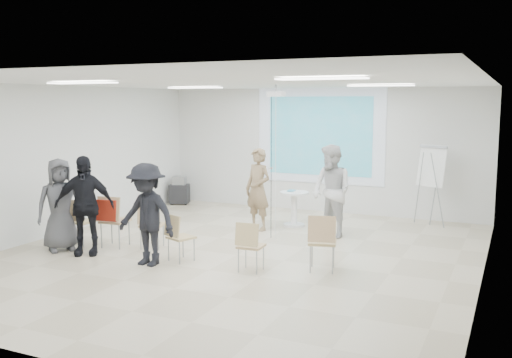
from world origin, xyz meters
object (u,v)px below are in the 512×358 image
at_px(audience_left, 84,198).
at_px(av_cart, 179,191).
at_px(player_left, 258,184).
at_px(chair_right_inner, 249,243).
at_px(laptop, 153,223).
at_px(chair_center, 178,234).
at_px(audience_outer, 60,199).
at_px(audience_mid, 147,208).
at_px(chair_left_mid, 113,217).
at_px(chair_right_far, 322,238).
at_px(pedestal_table, 294,207).
at_px(chair_left_inner, 151,221).
at_px(player_right, 332,186).
at_px(chair_far_left, 79,218).

relative_size(audience_left, av_cart, 2.75).
distance_m(player_left, av_cart, 3.75).
xyz_separation_m(chair_right_inner, laptop, (-2.28, 0.65, -0.02)).
distance_m(chair_center, audience_outer, 2.38).
xyz_separation_m(audience_mid, audience_outer, (-1.98, 0.13, -0.02)).
xyz_separation_m(audience_left, audience_mid, (1.38, -0.09, -0.05)).
height_order(chair_left_mid, audience_mid, audience_mid).
bearing_deg(chair_left_mid, chair_right_far, -6.36).
bearing_deg(pedestal_table, chair_left_inner, -120.17).
relative_size(chair_left_mid, audience_outer, 0.52).
relative_size(chair_left_mid, chair_center, 1.20).
bearing_deg(chair_left_inner, player_left, 46.57).
bearing_deg(laptop, chair_right_far, 160.42).
height_order(audience_mid, av_cart, audience_mid).
bearing_deg(chair_left_inner, pedestal_table, 42.86).
height_order(player_right, audience_left, player_right).
distance_m(chair_left_inner, chair_center, 1.04).
bearing_deg(audience_left, player_left, 29.53).
height_order(chair_center, audience_mid, audience_mid).
bearing_deg(audience_outer, pedestal_table, -2.72).
bearing_deg(chair_left_inner, chair_right_far, -18.01).
height_order(chair_left_inner, audience_left, audience_left).
bearing_deg(audience_mid, av_cart, 121.75).
height_order(player_right, audience_mid, player_right).
distance_m(chair_far_left, chair_right_far, 4.67).
bearing_deg(chair_left_inner, audience_outer, -168.97).
distance_m(chair_far_left, audience_mid, 2.06).
xyz_separation_m(chair_left_mid, audience_outer, (-0.73, -0.54, 0.36)).
distance_m(chair_right_inner, audience_left, 3.14).
distance_m(pedestal_table, chair_left_mid, 3.92).
bearing_deg(player_left, av_cart, 166.25).
xyz_separation_m(player_left, chair_right_inner, (1.14, -2.81, -0.49)).
bearing_deg(chair_right_far, chair_left_inner, 164.38).
bearing_deg(audience_mid, chair_far_left, 168.65).
bearing_deg(player_left, chair_center, -76.78).
bearing_deg(audience_left, audience_outer, 148.27).
relative_size(chair_right_inner, av_cart, 1.11).
height_order(chair_far_left, laptop, chair_far_left).
bearing_deg(player_left, chair_far_left, -116.35).
xyz_separation_m(chair_right_far, laptop, (-3.31, 0.15, -0.08)).
distance_m(chair_right_inner, audience_outer, 3.71).
distance_m(pedestal_table, player_right, 1.32).
bearing_deg(audience_outer, laptop, -21.18).
xyz_separation_m(chair_left_inner, chair_right_inner, (2.26, -0.56, -0.03)).
relative_size(chair_left_inner, av_cart, 1.18).
xyz_separation_m(player_left, audience_left, (-1.95, -3.05, 0.03)).
height_order(player_right, chair_left_mid, player_right).
relative_size(chair_right_inner, audience_mid, 0.42).
height_order(chair_left_inner, audience_mid, audience_mid).
bearing_deg(laptop, chair_far_left, 0.40).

